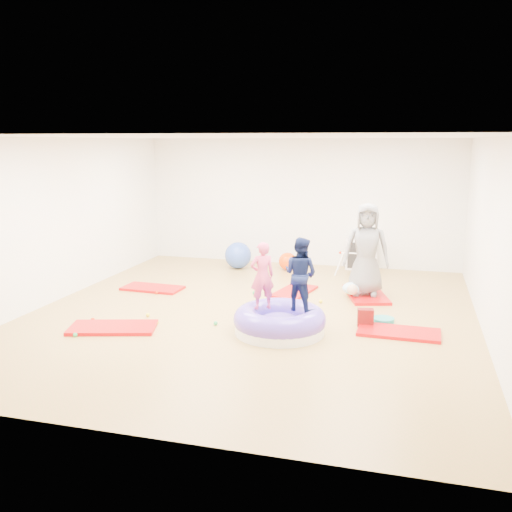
# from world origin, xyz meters

# --- Properties ---
(room) EXTENTS (7.01, 8.01, 2.81)m
(room) POSITION_xyz_m (0.00, 0.00, 1.40)
(room) COLOR #AA7F41
(room) RESTS_ON ground
(gym_mat_front_left) EXTENTS (1.38, 0.95, 0.05)m
(gym_mat_front_left) POSITION_xyz_m (-1.77, -1.27, 0.03)
(gym_mat_front_left) COLOR #C60800
(gym_mat_front_left) RESTS_ON ground
(gym_mat_mid_left) EXTENTS (1.14, 0.61, 0.05)m
(gym_mat_mid_left) POSITION_xyz_m (-2.22, 1.02, 0.02)
(gym_mat_mid_left) COLOR #C60800
(gym_mat_mid_left) RESTS_ON ground
(gym_mat_center_back) EXTENTS (0.74, 1.15, 0.04)m
(gym_mat_center_back) POSITION_xyz_m (0.40, 1.49, 0.02)
(gym_mat_center_back) COLOR #C60800
(gym_mat_center_back) RESTS_ON ground
(gym_mat_right) EXTENTS (1.18, 0.61, 0.05)m
(gym_mat_right) POSITION_xyz_m (2.32, -0.34, 0.02)
(gym_mat_right) COLOR #C60800
(gym_mat_right) RESTS_ON ground
(gym_mat_rear_right) EXTENTS (0.97, 1.40, 0.05)m
(gym_mat_rear_right) POSITION_xyz_m (1.69, 1.62, 0.03)
(gym_mat_rear_right) COLOR #C60800
(gym_mat_rear_right) RESTS_ON ground
(inflatable_cushion) EXTENTS (1.35, 1.35, 0.42)m
(inflatable_cushion) POSITION_xyz_m (0.65, -0.76, 0.17)
(inflatable_cushion) COLOR white
(inflatable_cushion) RESTS_ON ground
(child_pink) EXTENTS (0.43, 0.39, 0.99)m
(child_pink) POSITION_xyz_m (0.38, -0.73, 0.88)
(child_pink) COLOR #E0456E
(child_pink) RESTS_ON inflatable_cushion
(child_navy) EXTENTS (0.63, 0.57, 1.07)m
(child_navy) POSITION_xyz_m (0.92, -0.65, 0.92)
(child_navy) COLOR #0D153A
(child_navy) RESTS_ON inflatable_cushion
(adult_caregiver) EXTENTS (0.84, 0.58, 1.63)m
(adult_caregiver) POSITION_xyz_m (1.67, 1.55, 0.87)
(adult_caregiver) COLOR slate
(adult_caregiver) RESTS_ON gym_mat_rear_right
(infant) EXTENTS (0.40, 0.41, 0.24)m
(infant) POSITION_xyz_m (1.48, 1.40, 0.17)
(infant) COLOR #BBE9FE
(infant) RESTS_ON gym_mat_rear_right
(ball_pit_balls) EXTENTS (4.15, 3.83, 0.06)m
(ball_pit_balls) POSITION_xyz_m (-0.37, 0.18, 0.03)
(ball_pit_balls) COLOR yellow
(ball_pit_balls) RESTS_ON ground
(exercise_ball_blue) EXTENTS (0.58, 0.58, 0.58)m
(exercise_ball_blue) POSITION_xyz_m (-1.20, 3.17, 0.29)
(exercise_ball_blue) COLOR #2F4EB3
(exercise_ball_blue) RESTS_ON ground
(exercise_ball_orange) EXTENTS (0.38, 0.38, 0.38)m
(exercise_ball_orange) POSITION_xyz_m (-0.13, 3.30, 0.19)
(exercise_ball_orange) COLOR #FB4003
(exercise_ball_orange) RESTS_ON ground
(infant_play_gym) EXTENTS (0.62, 0.59, 0.47)m
(infant_play_gym) POSITION_xyz_m (1.24, 3.21, 0.32)
(infant_play_gym) COLOR white
(infant_play_gym) RESTS_ON ground
(cube_shelf) EXTENTS (0.66, 0.32, 0.66)m
(cube_shelf) POSITION_xyz_m (1.40, 3.79, 0.33)
(cube_shelf) COLOR white
(cube_shelf) RESTS_ON ground
(balance_disc) EXTENTS (0.33, 0.33, 0.07)m
(balance_disc) POSITION_xyz_m (2.08, 0.14, 0.04)
(balance_disc) COLOR teal
(balance_disc) RESTS_ON ground
(backpack) EXTENTS (0.26, 0.18, 0.27)m
(backpack) POSITION_xyz_m (1.82, -0.12, 0.14)
(backpack) COLOR red
(backpack) RESTS_ON ground
(yellow_toy) EXTENTS (0.19, 0.19, 0.03)m
(yellow_toy) POSITION_xyz_m (-1.32, -0.86, 0.01)
(yellow_toy) COLOR yellow
(yellow_toy) RESTS_ON ground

